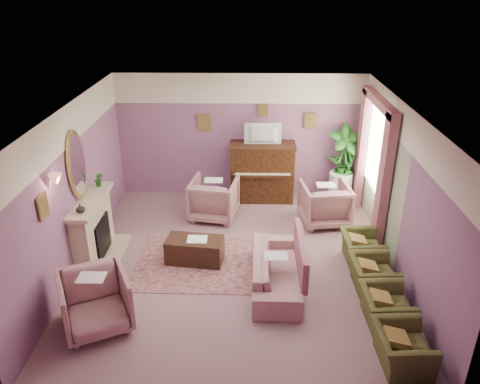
{
  "coord_description": "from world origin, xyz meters",
  "views": [
    {
      "loc": [
        0.21,
        -7.06,
        4.7
      ],
      "look_at": [
        0.05,
        0.4,
        1.22
      ],
      "focal_mm": 35.0,
      "sensor_mm": 36.0,
      "label": 1
    }
  ],
  "objects_px": {
    "olive_chair_a": "(403,343)",
    "sofa": "(276,264)",
    "television": "(263,133)",
    "piano": "(262,173)",
    "floral_armchair_left": "(214,197)",
    "olive_chair_b": "(386,303)",
    "floral_armchair_right": "(325,202)",
    "coffee_table": "(195,250)",
    "olive_chair_c": "(373,271)",
    "floral_armchair_front": "(95,299)",
    "olive_chair_d": "(362,244)",
    "side_table": "(340,187)"
  },
  "relations": [
    {
      "from": "sofa",
      "to": "floral_armchair_right",
      "type": "distance_m",
      "value": 2.44
    },
    {
      "from": "floral_armchair_left",
      "to": "olive_chair_c",
      "type": "bearing_deg",
      "value": -41.57
    },
    {
      "from": "sofa",
      "to": "floral_armchair_left",
      "type": "xyz_separation_m",
      "value": [
        -1.18,
        2.37,
        0.09
      ]
    },
    {
      "from": "floral_armchair_front",
      "to": "side_table",
      "type": "bearing_deg",
      "value": 45.1
    },
    {
      "from": "olive_chair_a",
      "to": "sofa",
      "type": "bearing_deg",
      "value": 132.53
    },
    {
      "from": "olive_chair_b",
      "to": "olive_chair_c",
      "type": "relative_size",
      "value": 1.0
    },
    {
      "from": "sofa",
      "to": "floral_armchair_left",
      "type": "distance_m",
      "value": 2.65
    },
    {
      "from": "piano",
      "to": "side_table",
      "type": "bearing_deg",
      "value": -3.34
    },
    {
      "from": "floral_armchair_front",
      "to": "side_table",
      "type": "xyz_separation_m",
      "value": [
        4.25,
        4.26,
        -0.13
      ]
    },
    {
      "from": "floral_armchair_left",
      "to": "olive_chair_b",
      "type": "xyz_separation_m",
      "value": [
        2.76,
        -3.27,
        -0.13
      ]
    },
    {
      "from": "television",
      "to": "olive_chair_c",
      "type": "bearing_deg",
      "value": -62.41
    },
    {
      "from": "floral_armchair_right",
      "to": "olive_chair_b",
      "type": "xyz_separation_m",
      "value": [
        0.47,
        -3.08,
        -0.13
      ]
    },
    {
      "from": "television",
      "to": "sofa",
      "type": "height_order",
      "value": "television"
    },
    {
      "from": "olive_chair_b",
      "to": "floral_armchair_right",
      "type": "bearing_deg",
      "value": 98.68
    },
    {
      "from": "television",
      "to": "coffee_table",
      "type": "height_order",
      "value": "television"
    },
    {
      "from": "olive_chair_b",
      "to": "coffee_table",
      "type": "bearing_deg",
      "value": 152.26
    },
    {
      "from": "floral_armchair_right",
      "to": "floral_armchair_left",
      "type": "bearing_deg",
      "value": 175.22
    },
    {
      "from": "piano",
      "to": "floral_armchair_front",
      "type": "xyz_separation_m",
      "value": [
        -2.49,
        -4.37,
        -0.17
      ]
    },
    {
      "from": "olive_chair_a",
      "to": "olive_chair_c",
      "type": "relative_size",
      "value": 1.0
    },
    {
      "from": "coffee_table",
      "to": "olive_chair_b",
      "type": "height_order",
      "value": "olive_chair_b"
    },
    {
      "from": "coffee_table",
      "to": "floral_armchair_left",
      "type": "distance_m",
      "value": 1.73
    },
    {
      "from": "floral_armchair_right",
      "to": "olive_chair_c",
      "type": "relative_size",
      "value": 1.2
    },
    {
      "from": "floral_armchair_front",
      "to": "sofa",
      "type": "bearing_deg",
      "value": 22.17
    },
    {
      "from": "floral_armchair_front",
      "to": "olive_chair_a",
      "type": "distance_m",
      "value": 4.27
    },
    {
      "from": "floral_armchair_front",
      "to": "olive_chair_d",
      "type": "relative_size",
      "value": 1.2
    },
    {
      "from": "coffee_table",
      "to": "olive_chair_d",
      "type": "distance_m",
      "value": 2.99
    },
    {
      "from": "floral_armchair_left",
      "to": "floral_armchair_right",
      "type": "height_order",
      "value": "same"
    },
    {
      "from": "piano",
      "to": "floral_armchair_front",
      "type": "height_order",
      "value": "piano"
    },
    {
      "from": "piano",
      "to": "olive_chair_b",
      "type": "bearing_deg",
      "value": -67.51
    },
    {
      "from": "television",
      "to": "olive_chair_d",
      "type": "xyz_separation_m",
      "value": [
        1.73,
        -2.5,
        -1.25
      ]
    },
    {
      "from": "olive_chair_b",
      "to": "floral_armchair_left",
      "type": "bearing_deg",
      "value": 130.18
    },
    {
      "from": "coffee_table",
      "to": "floral_armchair_front",
      "type": "bearing_deg",
      "value": -125.27
    },
    {
      "from": "piano",
      "to": "olive_chair_c",
      "type": "xyz_separation_m",
      "value": [
        1.73,
        -3.37,
        -0.3
      ]
    },
    {
      "from": "floral_armchair_left",
      "to": "floral_armchair_right",
      "type": "bearing_deg",
      "value": -4.78
    },
    {
      "from": "television",
      "to": "olive_chair_a",
      "type": "relative_size",
      "value": 1.0
    },
    {
      "from": "side_table",
      "to": "television",
      "type": "bearing_deg",
      "value": 178.28
    },
    {
      "from": "coffee_table",
      "to": "olive_chair_b",
      "type": "xyz_separation_m",
      "value": [
        2.98,
        -1.57,
        0.12
      ]
    },
    {
      "from": "side_table",
      "to": "olive_chair_b",
      "type": "bearing_deg",
      "value": -90.41
    },
    {
      "from": "television",
      "to": "sofa",
      "type": "xyz_separation_m",
      "value": [
        0.16,
        -3.24,
        -1.21
      ]
    },
    {
      "from": "floral_armchair_left",
      "to": "side_table",
      "type": "distance_m",
      "value": 2.91
    },
    {
      "from": "side_table",
      "to": "sofa",
      "type": "bearing_deg",
      "value": -116.74
    },
    {
      "from": "television",
      "to": "floral_armchair_right",
      "type": "bearing_deg",
      "value": -40.05
    },
    {
      "from": "floral_armchair_left",
      "to": "olive_chair_c",
      "type": "relative_size",
      "value": 1.2
    },
    {
      "from": "television",
      "to": "sofa",
      "type": "distance_m",
      "value": 3.46
    },
    {
      "from": "piano",
      "to": "floral_armchair_left",
      "type": "relative_size",
      "value": 1.46
    },
    {
      "from": "coffee_table",
      "to": "sofa",
      "type": "distance_m",
      "value": 1.57
    },
    {
      "from": "coffee_table",
      "to": "piano",
      "type": "bearing_deg",
      "value": 64.49
    },
    {
      "from": "piano",
      "to": "floral_armchair_left",
      "type": "height_order",
      "value": "piano"
    },
    {
      "from": "floral_armchair_front",
      "to": "olive_chair_c",
      "type": "relative_size",
      "value": 1.2
    },
    {
      "from": "floral_armchair_front",
      "to": "piano",
      "type": "bearing_deg",
      "value": 60.35
    }
  ]
}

